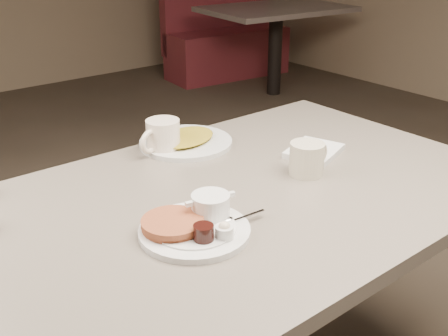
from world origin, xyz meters
TOP-DOWN VIEW (x-y plane):
  - diner_table at (0.00, 0.00)m, footprint 1.50×0.90m
  - main_plate at (-0.17, -0.09)m, footprint 0.32×0.29m
  - coffee_mug_near at (0.25, -0.03)m, footprint 0.14×0.10m
  - napkin at (0.37, 0.05)m, footprint 0.20×0.18m
  - coffee_mug_far at (0.03, 0.35)m, footprint 0.15×0.12m
  - hash_plate at (0.12, 0.35)m, footprint 0.37×0.37m
  - booth_back_right at (2.58, 3.14)m, footprint 1.32×1.51m

SIDE VIEW (x-z plane):
  - booth_back_right at x=2.58m, z-range -0.15..0.97m
  - diner_table at x=0.00m, z-range 0.21..0.96m
  - napkin at x=0.37m, z-range 0.75..0.77m
  - hash_plate at x=0.12m, z-range 0.75..0.78m
  - main_plate at x=-0.17m, z-range 0.74..0.81m
  - coffee_mug_near at x=0.25m, z-range 0.75..0.84m
  - coffee_mug_far at x=0.03m, z-range 0.75..0.85m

